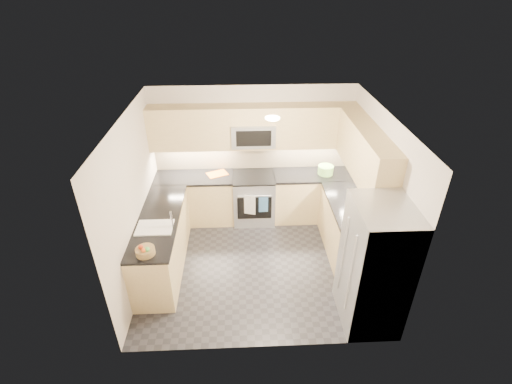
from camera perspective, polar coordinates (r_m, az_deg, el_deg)
name	(u,v)px	position (r m, az deg, el deg)	size (l,w,h in m)	color
floor	(257,262)	(6.24, 0.15, -10.76)	(3.60, 3.20, 0.00)	#232227
ceiling	(257,117)	(4.94, 0.19, 11.40)	(3.60, 3.20, 0.02)	beige
wall_back	(253,153)	(6.90, -0.48, 6.07)	(3.60, 0.02, 2.50)	beige
wall_front	(264,274)	(4.22, 1.26, -12.57)	(3.60, 0.02, 2.50)	beige
wall_left	(134,201)	(5.70, -18.21, -1.38)	(0.02, 3.20, 2.50)	beige
wall_right	(377,195)	(5.85, 18.07, -0.50)	(0.02, 3.20, 2.50)	beige
base_cab_back_left	(196,199)	(7.06, -9.23, -1.11)	(1.42, 0.60, 0.90)	#DCC084
base_cab_back_right	(311,196)	(7.13, 8.42, -0.68)	(1.42, 0.60, 0.90)	#DCC084
base_cab_right	(348,233)	(6.31, 13.91, -6.07)	(0.60, 1.70, 0.90)	#DCC084
base_cab_peninsula	(162,244)	(6.08, -14.24, -7.71)	(0.60, 2.00, 0.90)	#DCC084
countertop_back_left	(194,177)	(6.83, -9.56, 2.23)	(1.42, 0.63, 0.04)	black
countertop_back_right	(313,175)	(6.90, 8.72, 2.64)	(1.42, 0.63, 0.04)	black
countertop_right	(351,209)	(6.04, 14.46, -2.51)	(0.63, 1.70, 0.04)	black
countertop_peninsula	(158,219)	(5.81, -14.83, -4.08)	(0.63, 2.00, 0.04)	black
upper_cab_back	(253,127)	(6.51, -0.45, 10.01)	(3.60, 0.35, 0.75)	#DCC084
upper_cab_right	(366,153)	(5.76, 16.50, 5.77)	(0.35, 1.95, 0.75)	#DCC084
backsplash_back	(253,155)	(6.92, -0.48, 5.64)	(3.60, 0.01, 0.51)	#C5B38E
backsplash_right	(367,184)	(6.24, 16.67, 1.22)	(0.01, 2.30, 0.51)	#C5B38E
gas_range	(254,198)	(6.99, -0.35, -0.98)	(0.76, 0.65, 0.91)	#A8AAB0
range_cooktop	(254,177)	(6.76, -0.36, 2.33)	(0.76, 0.65, 0.03)	black
oven_door_glass	(254,208)	(6.72, -0.24, -2.50)	(0.62, 0.02, 0.45)	black
oven_handle	(254,196)	(6.55, -0.23, -0.63)	(0.02, 0.02, 0.60)	#B2B5BA
microwave	(253,134)	(6.53, -0.43, 8.91)	(0.76, 0.40, 0.40)	#9FA2A7
microwave_door	(254,139)	(6.34, -0.36, 8.21)	(0.60, 0.01, 0.28)	black
refrigerator	(374,266)	(5.07, 17.75, -10.82)	(0.70, 0.90, 1.80)	#A3A6AB
fridge_handle_left	(350,274)	(4.80, 14.27, -12.16)	(0.02, 0.02, 1.20)	#B2B5BA
fridge_handle_right	(343,255)	(5.06, 13.21, -9.40)	(0.02, 0.02, 1.20)	#B2B5BA
sink_basin	(155,231)	(5.63, -15.22, -5.87)	(0.52, 0.38, 0.16)	white
faucet	(172,220)	(5.46, -12.84, -4.18)	(0.03, 0.03, 0.28)	silver
utensil_bowl	(326,170)	(6.89, 10.66, 3.36)	(0.28, 0.28, 0.16)	#77BC50
cutting_board	(217,174)	(6.83, -5.97, 2.79)	(0.36, 0.25, 0.01)	orange
fruit_basket	(145,251)	(5.13, -16.66, -8.73)	(0.25, 0.25, 0.09)	#997A47
fruit_apple	(141,247)	(5.11, -17.33, -8.09)	(0.07, 0.07, 0.07)	red
fruit_pear	(147,249)	(5.05, -16.42, -8.44)	(0.07, 0.07, 0.07)	green
dish_towel_check	(250,205)	(6.63, -0.97, -1.99)	(0.20, 0.02, 0.39)	white
dish_towel_blue	(263,205)	(6.64, 1.15, -1.94)	(0.16, 0.01, 0.31)	#325B8B
fruit_orange	(144,250)	(5.05, -16.89, -8.56)	(0.06, 0.06, 0.06)	#F35B1B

